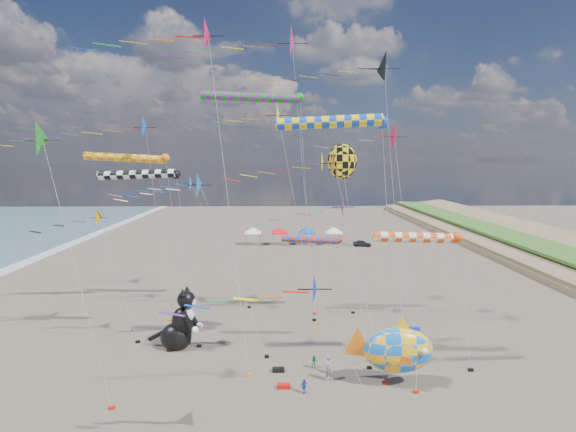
% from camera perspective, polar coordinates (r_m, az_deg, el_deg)
% --- Properties ---
extents(delta_kite_0, '(10.93, 1.81, 10.51)m').
position_cam_1_polar(delta_kite_0, '(21.48, 1.80, -10.22)').
color(delta_kite_0, '#0626CB').
rests_on(delta_kite_0, ground).
extents(delta_kite_1, '(11.04, 2.58, 20.94)m').
position_cam_1_polar(delta_kite_1, '(41.38, -1.20, 12.36)').
color(delta_kite_1, '#D5ED15').
rests_on(delta_kite_1, ground).
extents(delta_kite_2, '(12.64, 2.82, 24.51)m').
position_cam_1_polar(delta_kite_2, '(39.86, 10.18, 17.49)').
color(delta_kite_2, black).
rests_on(delta_kite_2, ground).
extents(delta_kite_3, '(11.23, 2.44, 18.13)m').
position_cam_1_polar(delta_kite_3, '(30.26, -29.10, 8.15)').
color(delta_kite_3, '#1B8620').
rests_on(delta_kite_3, ground).
extents(delta_kite_4, '(10.73, 2.10, 14.86)m').
position_cam_1_polar(delta_kite_4, '(34.63, -11.40, 3.50)').
color(delta_kite_4, blue).
rests_on(delta_kite_4, ground).
extents(delta_kite_5, '(13.93, 2.32, 25.28)m').
position_cam_1_polar(delta_kite_5, '(32.72, -14.45, 21.33)').
color(delta_kite_5, '#CE1546').
rests_on(delta_kite_5, ground).
extents(delta_kite_6, '(9.18, 1.72, 13.32)m').
position_cam_1_polar(delta_kite_6, '(29.92, 4.69, 0.30)').
color(delta_kite_6, '#6E108A').
rests_on(delta_kite_6, ground).
extents(delta_kite_7, '(10.86, 2.63, 19.10)m').
position_cam_1_polar(delta_kite_7, '(40.96, 12.33, 9.65)').
color(delta_kite_7, '#EA0540').
rests_on(delta_kite_7, ground).
extents(delta_kite_8, '(8.09, 1.53, 11.63)m').
position_cam_1_polar(delta_kite_8, '(40.78, -24.19, -0.82)').
color(delta_kite_8, '#FFA704').
rests_on(delta_kite_8, ground).
extents(delta_kite_9, '(10.96, 2.05, 16.47)m').
position_cam_1_polar(delta_kite_9, '(33.40, 4.93, 6.22)').
color(delta_kite_9, orange).
rests_on(delta_kite_9, ground).
extents(delta_kite_10, '(14.71, 3.22, 28.21)m').
position_cam_1_polar(delta_kite_10, '(45.31, -1.02, 20.87)').
color(delta_kite_10, '#F81774').
rests_on(delta_kite_10, ground).
extents(delta_kite_11, '(12.49, 1.81, 14.18)m').
position_cam_1_polar(delta_kite_11, '(47.16, -12.64, 3.60)').
color(delta_kite_11, '#20A9E2').
rests_on(delta_kite_11, ground).
extents(delta_kite_12, '(12.94, 2.33, 19.87)m').
position_cam_1_polar(delta_kite_12, '(44.85, -20.34, 10.20)').
color(delta_kite_12, blue).
rests_on(delta_kite_12, ground).
extents(windsock_0, '(9.03, 0.91, 18.67)m').
position_cam_1_polar(windsock_0, '(31.80, 6.07, 11.65)').
color(windsock_0, blue).
rests_on(windsock_0, ground).
extents(windsock_1, '(7.48, 0.71, 8.05)m').
position_cam_1_polar(windsock_1, '(45.10, 3.35, -3.08)').
color(windsock_1, red).
rests_on(windsock_1, ground).
extents(windsock_2, '(7.91, 0.73, 14.84)m').
position_cam_1_polar(windsock_2, '(37.84, -18.07, 4.90)').
color(windsock_2, black).
rests_on(windsock_2, ground).
extents(windsock_3, '(9.36, 0.81, 16.24)m').
position_cam_1_polar(windsock_3, '(46.33, -19.41, 6.90)').
color(windsock_3, orange).
rests_on(windsock_3, ground).
extents(windsock_4, '(7.78, 0.78, 10.52)m').
position_cam_1_polar(windsock_4, '(33.47, 16.46, -2.71)').
color(windsock_4, '#E94D10').
rests_on(windsock_4, ground).
extents(windsock_5, '(10.74, 0.88, 21.75)m').
position_cam_1_polar(windsock_5, '(42.57, -4.17, 14.69)').
color(windsock_5, '#177F1F').
rests_on(windsock_5, ground).
extents(angelfish_kite, '(3.74, 3.02, 16.83)m').
position_cam_1_polar(angelfish_kite, '(34.23, 6.57, 6.68)').
color(angelfish_kite, yellow).
rests_on(angelfish_kite, ground).
extents(cat_inflatable, '(4.24, 2.68, 5.31)m').
position_cam_1_polar(cat_inflatable, '(39.20, -13.66, -12.40)').
color(cat_inflatable, black).
rests_on(cat_inflatable, ground).
extents(fish_inflatable, '(6.51, 3.18, 5.06)m').
position_cam_1_polar(fish_inflatable, '(33.14, 13.72, -16.22)').
color(fish_inflatable, blue).
rests_on(fish_inflatable, ground).
extents(person_adult, '(0.80, 0.68, 1.86)m').
position_cam_1_polar(person_adult, '(33.78, 5.27, -18.69)').
color(person_adult, gray).
rests_on(person_adult, ground).
extents(child_green, '(0.52, 0.42, 1.00)m').
position_cam_1_polar(child_green, '(35.57, 3.36, -18.04)').
color(child_green, '#1A7849').
rests_on(child_green, ground).
extents(child_blue, '(0.64, 0.51, 1.02)m').
position_cam_1_polar(child_blue, '(32.30, 2.05, -20.78)').
color(child_blue, '#223FB2').
rests_on(child_blue, ground).
extents(kite_bag_0, '(0.90, 0.44, 0.30)m').
position_cam_1_polar(kite_bag_0, '(33.03, -0.54, -20.80)').
color(kite_bag_0, red).
rests_on(kite_bag_0, ground).
extents(kite_bag_2, '(0.90, 0.44, 0.30)m').
position_cam_1_polar(kite_bag_2, '(35.21, -1.23, -18.94)').
color(kite_bag_2, black).
rests_on(kite_bag_2, ground).
extents(kite_bag_3, '(0.90, 0.44, 0.30)m').
position_cam_1_polar(kite_bag_3, '(44.32, 15.79, -13.58)').
color(kite_bag_3, '#1530D4').
rests_on(kite_bag_3, ground).
extents(tent_row, '(19.20, 4.20, 3.80)m').
position_cam_1_polar(tent_row, '(82.97, 0.69, -1.52)').
color(tent_row, white).
rests_on(tent_row, ground).
extents(parked_car, '(3.60, 2.18, 1.15)m').
position_cam_1_polar(parked_car, '(82.82, 9.36, -3.44)').
color(parked_car, '#26262D').
rests_on(parked_car, ground).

